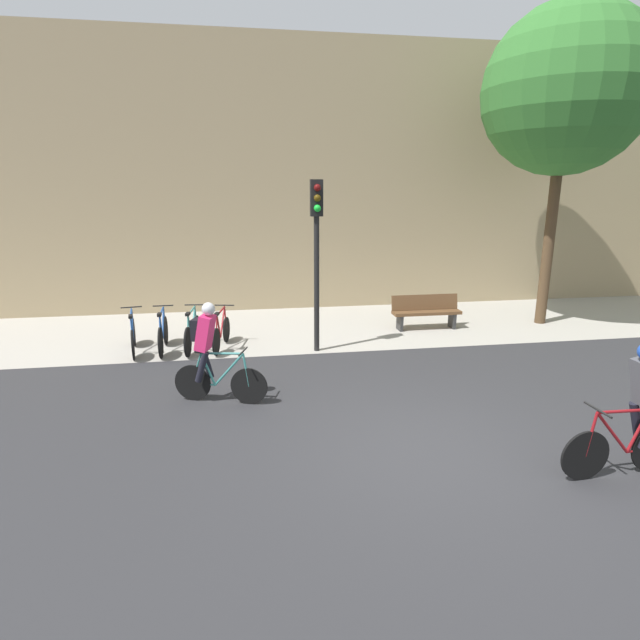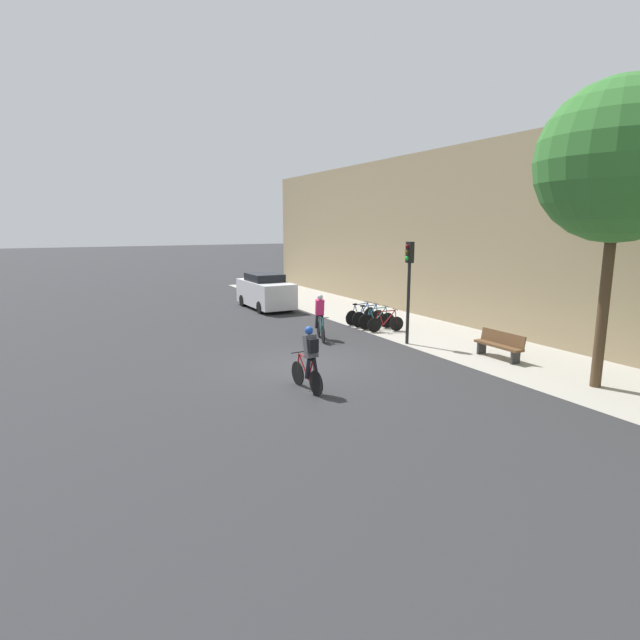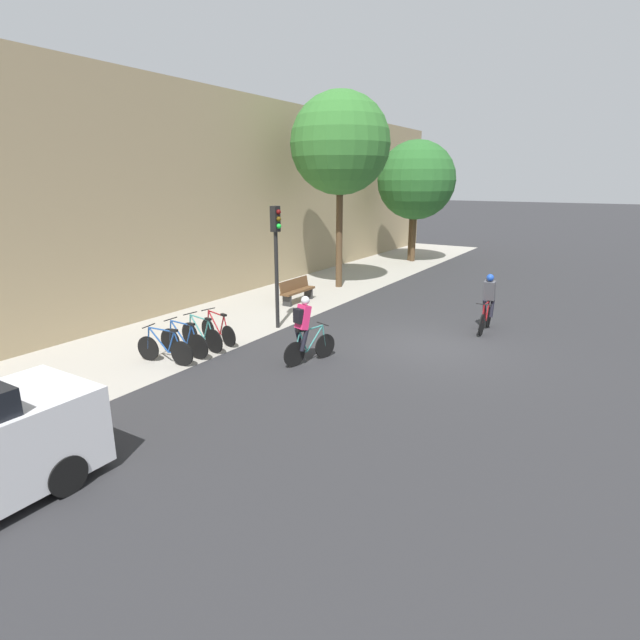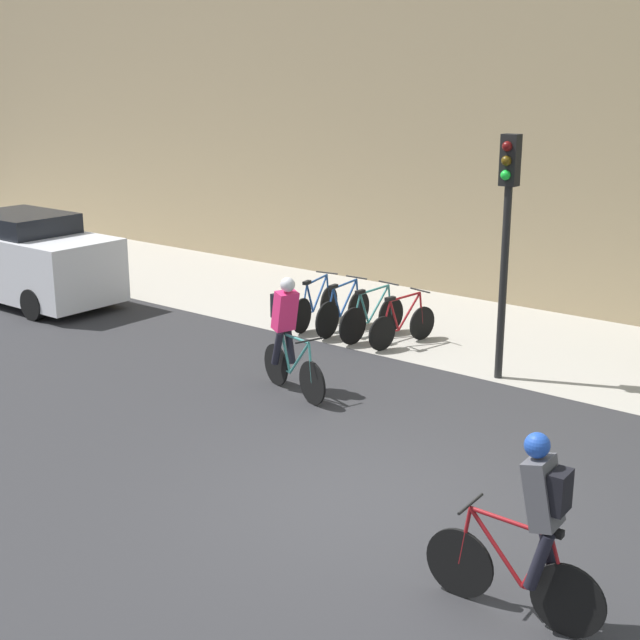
{
  "view_description": "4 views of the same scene",
  "coord_description": "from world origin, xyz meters",
  "px_view_note": "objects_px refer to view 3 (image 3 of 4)",
  "views": [
    {
      "loc": [
        -2.43,
        -6.0,
        3.57
      ],
      "look_at": [
        -1.03,
        2.85,
        1.22
      ],
      "focal_mm": 28.0,
      "sensor_mm": 36.0,
      "label": 1
    },
    {
      "loc": [
        13.75,
        -6.6,
        4.35
      ],
      "look_at": [
        -1.62,
        1.48,
        1.05
      ],
      "focal_mm": 28.0,
      "sensor_mm": 36.0,
      "label": 2
    },
    {
      "loc": [
        -12.99,
        -4.42,
        4.54
      ],
      "look_at": [
        -2.33,
        2.2,
        0.99
      ],
      "focal_mm": 28.0,
      "sensor_mm": 36.0,
      "label": 3
    },
    {
      "loc": [
        5.2,
        -7.44,
        4.66
      ],
      "look_at": [
        -2.7,
        2.6,
        1.08
      ],
      "focal_mm": 50.0,
      "sensor_mm": 36.0,
      "label": 4
    }
  ],
  "objects_px": {
    "traffic_light_pole": "(276,245)",
    "bench": "(297,290)",
    "cyclist_grey": "(488,301)",
    "parked_bike_3": "(218,330)",
    "parked_bike_0": "(165,349)",
    "cyclist_pink": "(305,328)",
    "parked_bike_1": "(184,341)",
    "parked_bike_2": "(202,335)"
  },
  "relations": [
    {
      "from": "traffic_light_pole",
      "to": "bench",
      "type": "distance_m",
      "value": 4.04
    },
    {
      "from": "cyclist_grey",
      "to": "parked_bike_3",
      "type": "xyz_separation_m",
      "value": [
        -5.36,
        6.21,
        -0.57
      ]
    },
    {
      "from": "parked_bike_0",
      "to": "bench",
      "type": "relative_size",
      "value": 0.94
    },
    {
      "from": "parked_bike_3",
      "to": "bench",
      "type": "relative_size",
      "value": 0.88
    },
    {
      "from": "cyclist_pink",
      "to": "parked_bike_3",
      "type": "bearing_deg",
      "value": 88.6
    },
    {
      "from": "cyclist_grey",
      "to": "parked_bike_0",
      "type": "xyz_separation_m",
      "value": [
        -7.31,
        6.21,
        -0.55
      ]
    },
    {
      "from": "cyclist_grey",
      "to": "parked_bike_1",
      "type": "bearing_deg",
      "value": 137.01
    },
    {
      "from": "parked_bike_1",
      "to": "parked_bike_2",
      "type": "xyz_separation_m",
      "value": [
        0.65,
        -0.0,
        -0.0
      ]
    },
    {
      "from": "traffic_light_pole",
      "to": "bench",
      "type": "height_order",
      "value": "traffic_light_pole"
    },
    {
      "from": "parked_bike_1",
      "to": "traffic_light_pole",
      "type": "bearing_deg",
      "value": -8.9
    },
    {
      "from": "cyclist_pink",
      "to": "traffic_light_pole",
      "type": "relative_size",
      "value": 0.47
    },
    {
      "from": "parked_bike_2",
      "to": "traffic_light_pole",
      "type": "distance_m",
      "value": 3.6
    },
    {
      "from": "parked_bike_1",
      "to": "traffic_light_pole",
      "type": "relative_size",
      "value": 0.45
    },
    {
      "from": "bench",
      "to": "parked_bike_3",
      "type": "bearing_deg",
      "value": -170.58
    },
    {
      "from": "cyclist_grey",
      "to": "traffic_light_pole",
      "type": "xyz_separation_m",
      "value": [
        -3.22,
        5.67,
        1.66
      ]
    },
    {
      "from": "cyclist_pink",
      "to": "parked_bike_2",
      "type": "bearing_deg",
      "value": 100.74
    },
    {
      "from": "parked_bike_2",
      "to": "parked_bike_3",
      "type": "xyz_separation_m",
      "value": [
        0.65,
        -0.0,
        -0.02
      ]
    },
    {
      "from": "parked_bike_0",
      "to": "bench",
      "type": "height_order",
      "value": "parked_bike_0"
    },
    {
      "from": "parked_bike_2",
      "to": "traffic_light_pole",
      "type": "xyz_separation_m",
      "value": [
        2.8,
        -0.54,
        2.21
      ]
    },
    {
      "from": "traffic_light_pole",
      "to": "bench",
      "type": "xyz_separation_m",
      "value": [
        3.12,
        1.41,
        -2.13
      ]
    },
    {
      "from": "parked_bike_2",
      "to": "bench",
      "type": "bearing_deg",
      "value": 8.4
    },
    {
      "from": "parked_bike_2",
      "to": "parked_bike_3",
      "type": "relative_size",
      "value": 1.07
    },
    {
      "from": "parked_bike_3",
      "to": "traffic_light_pole",
      "type": "distance_m",
      "value": 3.14
    },
    {
      "from": "parked_bike_2",
      "to": "bench",
      "type": "height_order",
      "value": "parked_bike_2"
    },
    {
      "from": "bench",
      "to": "cyclist_pink",
      "type": "bearing_deg",
      "value": -143.81
    },
    {
      "from": "parked_bike_3",
      "to": "traffic_light_pole",
      "type": "height_order",
      "value": "traffic_light_pole"
    },
    {
      "from": "cyclist_pink",
      "to": "cyclist_grey",
      "type": "bearing_deg",
      "value": -30.27
    },
    {
      "from": "parked_bike_1",
      "to": "parked_bike_3",
      "type": "relative_size",
      "value": 1.06
    },
    {
      "from": "parked_bike_0",
      "to": "traffic_light_pole",
      "type": "bearing_deg",
      "value": -7.5
    },
    {
      "from": "parked_bike_3",
      "to": "cyclist_grey",
      "type": "bearing_deg",
      "value": -49.18
    },
    {
      "from": "cyclist_grey",
      "to": "bench",
      "type": "relative_size",
      "value": 0.98
    },
    {
      "from": "cyclist_pink",
      "to": "parked_bike_1",
      "type": "distance_m",
      "value": 3.32
    },
    {
      "from": "parked_bike_0",
      "to": "parked_bike_2",
      "type": "xyz_separation_m",
      "value": [
        1.3,
        0.0,
        0.0
      ]
    },
    {
      "from": "parked_bike_1",
      "to": "parked_bike_2",
      "type": "distance_m",
      "value": 0.65
    },
    {
      "from": "parked_bike_0",
      "to": "parked_bike_2",
      "type": "bearing_deg",
      "value": 0.02
    },
    {
      "from": "parked_bike_1",
      "to": "parked_bike_3",
      "type": "bearing_deg",
      "value": -0.04
    },
    {
      "from": "cyclist_pink",
      "to": "parked_bike_0",
      "type": "relative_size",
      "value": 1.04
    },
    {
      "from": "parked_bike_1",
      "to": "parked_bike_2",
      "type": "height_order",
      "value": "parked_bike_1"
    },
    {
      "from": "traffic_light_pole",
      "to": "cyclist_pink",
      "type": "bearing_deg",
      "value": -131.66
    },
    {
      "from": "parked_bike_1",
      "to": "traffic_light_pole",
      "type": "xyz_separation_m",
      "value": [
        3.45,
        -0.54,
        2.2
      ]
    },
    {
      "from": "cyclist_grey",
      "to": "parked_bike_0",
      "type": "height_order",
      "value": "cyclist_grey"
    },
    {
      "from": "cyclist_grey",
      "to": "parked_bike_0",
      "type": "bearing_deg",
      "value": 139.66
    }
  ]
}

